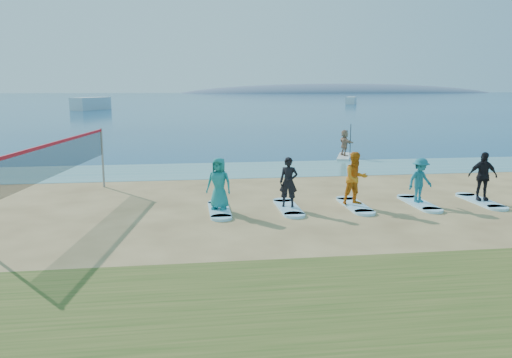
{
  "coord_description": "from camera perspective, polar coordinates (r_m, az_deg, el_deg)",
  "views": [
    {
      "loc": [
        -3.58,
        -14.61,
        4.23
      ],
      "look_at": [
        -1.28,
        2.0,
        1.1
      ],
      "focal_mm": 35.0,
      "sensor_mm": 36.0,
      "label": 1
    }
  ],
  "objects": [
    {
      "name": "boat_offshore_a",
      "position": [
        95.84,
        -18.3,
        7.51
      ],
      "size": [
        6.13,
        9.11,
        2.23
      ],
      "primitive_type": "cube",
      "rotation": [
        0.0,
        0.0,
        -0.43
      ],
      "color": "silver",
      "rests_on": "ground"
    },
    {
      "name": "surfboard_2",
      "position": [
        18.13,
        11.21,
        -2.98
      ],
      "size": [
        0.7,
        2.2,
        0.09
      ],
      "primitive_type": "cube",
      "color": "#A3DFFC",
      "rests_on": "ground"
    },
    {
      "name": "ocean",
      "position": [
        174.7,
        -6.78,
        9.11
      ],
      "size": [
        600.0,
        600.0,
        0.0
      ],
      "primitive_type": "plane",
      "color": "navy",
      "rests_on": "ground"
    },
    {
      "name": "island_ridge",
      "position": [
        329.72,
        9.67,
        9.68
      ],
      "size": [
        220.0,
        56.0,
        18.0
      ],
      "primitive_type": "ellipsoid",
      "color": "slate",
      "rests_on": "ground"
    },
    {
      "name": "surfboard_4",
      "position": [
        20.21,
        24.28,
        -2.33
      ],
      "size": [
        0.7,
        2.2,
        0.09
      ],
      "primitive_type": "cube",
      "color": "#A3DFFC",
      "rests_on": "ground"
    },
    {
      "name": "surfboard_0",
      "position": [
        17.19,
        -4.22,
        -3.55
      ],
      "size": [
        0.7,
        2.2,
        0.09
      ],
      "primitive_type": "cube",
      "color": "#A3DFFC",
      "rests_on": "ground"
    },
    {
      "name": "volleyball_net",
      "position": [
        17.71,
        -21.49,
        2.29
      ],
      "size": [
        1.34,
        9.0,
        2.5
      ],
      "rotation": [
        0.0,
        0.0,
        -0.14
      ],
      "color": "gray",
      "rests_on": "ground"
    },
    {
      "name": "student_3",
      "position": [
        18.88,
        18.25,
        -0.14
      ],
      "size": [
        1.18,
        0.9,
        1.61
      ],
      "primitive_type": "imported",
      "rotation": [
        0.0,
        0.0,
        0.33
      ],
      "color": "#1A697E",
      "rests_on": "surfboard_3"
    },
    {
      "name": "student_4",
      "position": [
        20.04,
        24.48,
        0.3
      ],
      "size": [
        1.11,
        0.6,
        1.79
      ],
      "primitive_type": "imported",
      "rotation": [
        0.0,
        0.0,
        -0.16
      ],
      "color": "black",
      "rests_on": "surfboard_4"
    },
    {
      "name": "student_2",
      "position": [
        17.93,
        11.32,
        0.07
      ],
      "size": [
        1.03,
        0.87,
        1.87
      ],
      "primitive_type": "imported",
      "rotation": [
        0.0,
        0.0,
        0.19
      ],
      "color": "orange",
      "rests_on": "surfboard_2"
    },
    {
      "name": "student_0",
      "position": [
        16.99,
        -4.26,
        -0.51
      ],
      "size": [
        1.01,
        0.85,
        1.77
      ],
      "primitive_type": "imported",
      "rotation": [
        0.0,
        0.0,
        -0.4
      ],
      "color": "#1A7E80",
      "rests_on": "surfboard_0"
    },
    {
      "name": "paddleboarder",
      "position": [
        30.39,
        10.1,
        4.11
      ],
      "size": [
        0.69,
        1.5,
        1.55
      ],
      "primitive_type": "imported",
      "rotation": [
        0.0,
        0.0,
        1.74
      ],
      "color": "tan",
      "rests_on": "paddleboard"
    },
    {
      "name": "boat_offshore_b",
      "position": [
        123.19,
        10.79,
        8.42
      ],
      "size": [
        4.36,
        6.29,
        1.7
      ],
      "primitive_type": "cube",
      "rotation": [
        0.0,
        0.0,
        -0.41
      ],
      "color": "silver",
      "rests_on": "ground"
    },
    {
      "name": "surfboard_3",
      "position": [
        19.05,
        18.1,
        -2.65
      ],
      "size": [
        0.7,
        2.2,
        0.09
      ],
      "primitive_type": "cube",
      "color": "#A3DFFC",
      "rests_on": "ground"
    },
    {
      "name": "surfboard_1",
      "position": [
        17.5,
        3.7,
        -3.28
      ],
      "size": [
        0.7,
        2.2,
        0.09
      ],
      "primitive_type": "cube",
      "color": "#A3DFFC",
      "rests_on": "ground"
    },
    {
      "name": "student_1",
      "position": [
        17.31,
        3.74,
        -0.35
      ],
      "size": [
        0.73,
        0.59,
        1.73
      ],
      "primitive_type": "imported",
      "rotation": [
        0.0,
        0.0,
        -0.31
      ],
      "color": "black",
      "rests_on": "surfboard_1"
    },
    {
      "name": "paddleboard",
      "position": [
        30.49,
        10.05,
        2.55
      ],
      "size": [
        1.73,
        3.05,
        0.12
      ],
      "primitive_type": "cube",
      "rotation": [
        0.0,
        0.0,
        -0.37
      ],
      "color": "silver",
      "rests_on": "ground"
    },
    {
      "name": "ground",
      "position": [
        15.62,
        5.7,
        -5.19
      ],
      "size": [
        600.0,
        600.0,
        0.0
      ],
      "primitive_type": "plane",
      "color": "tan",
      "rests_on": "ground"
    },
    {
      "name": "shallow_water",
      "position": [
        25.71,
        0.24,
        1.12
      ],
      "size": [
        600.0,
        600.0,
        0.0
      ],
      "primitive_type": "plane",
      "color": "teal",
      "rests_on": "ground"
    }
  ]
}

